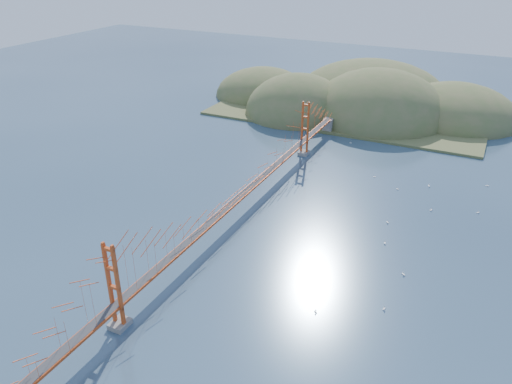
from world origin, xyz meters
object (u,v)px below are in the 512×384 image
at_px(bridge, 238,178).
at_px(sailboat_1, 403,274).
at_px(sailboat_2, 316,311).
at_px(sailboat_0, 385,243).

xyz_separation_m(bridge, sailboat_1, (28.30, -4.67, -6.86)).
distance_m(sailboat_1, sailboat_2, 15.16).
height_order(bridge, sailboat_2, bridge).
xyz_separation_m(bridge, sailboat_0, (24.12, 2.14, -6.86)).
height_order(bridge, sailboat_1, bridge).
relative_size(sailboat_1, sailboat_0, 1.06).
xyz_separation_m(sailboat_1, sailboat_2, (-8.17, -12.77, -0.02)).
xyz_separation_m(sailboat_2, sailboat_0, (3.99, 19.58, 0.01)).
distance_m(bridge, sailboat_0, 25.16).
bearing_deg(bridge, sailboat_2, -40.90).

